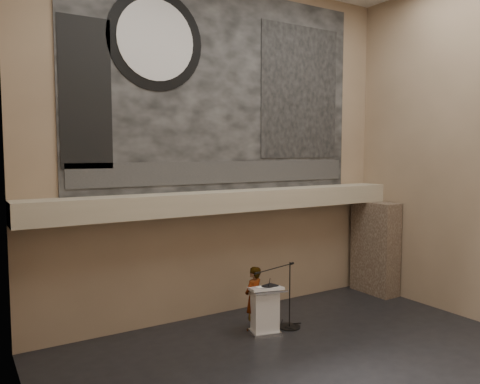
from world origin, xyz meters
TOP-DOWN VIEW (x-y plane):
  - floor at (0.00, 0.00)m, footprint 10.00×10.00m
  - wall_back at (0.00, 4.00)m, footprint 10.00×0.02m
  - wall_left at (-5.00, 0.00)m, footprint 0.02×8.00m
  - soffit at (0.00, 3.60)m, footprint 10.00×0.80m
  - sprinkler_left at (-1.60, 3.55)m, footprint 0.04×0.04m
  - sprinkler_right at (1.90, 3.55)m, footprint 0.04×0.04m
  - banner at (0.00, 3.97)m, footprint 8.00×0.05m
  - banner_text_strip at (0.00, 3.93)m, footprint 7.76×0.02m
  - banner_clock_rim at (-1.80, 3.93)m, footprint 2.30×0.02m
  - banner_clock_face at (-1.80, 3.91)m, footprint 1.84×0.02m
  - banner_building_print at (2.40, 3.93)m, footprint 2.60×0.02m
  - banner_brick_print at (-3.40, 3.93)m, footprint 1.10×0.02m
  - stone_pier at (4.65, 3.15)m, footprint 0.60×1.40m
  - lectern at (0.07, 2.22)m, footprint 0.84×0.68m
  - binder at (0.17, 2.17)m, footprint 0.36×0.32m
  - papers at (-0.01, 2.19)m, footprint 0.21×0.28m
  - speaker_person at (-0.02, 2.56)m, footprint 0.65×0.54m
  - mic_stand at (0.75, 2.23)m, footprint 1.44×0.57m

SIDE VIEW (x-z plane):
  - floor at x=0.00m, z-range 0.00..0.00m
  - mic_stand at x=0.75m, z-range -0.55..1.03m
  - lectern at x=0.07m, z-range -0.01..1.12m
  - speaker_person at x=-0.02m, z-range 0.00..1.51m
  - papers at x=-0.01m, z-range 1.10..1.10m
  - binder at x=0.17m, z-range 1.10..1.14m
  - stone_pier at x=4.65m, z-range 0.00..2.70m
  - sprinkler_left at x=-1.60m, z-range 2.64..2.70m
  - sprinkler_right at x=1.90m, z-range 2.64..2.70m
  - soffit at x=0.00m, z-range 2.70..3.20m
  - banner_text_strip at x=0.00m, z-range 3.38..3.93m
  - wall_back at x=0.00m, z-range 0.00..8.50m
  - wall_left at x=-5.00m, z-range 0.00..8.50m
  - banner_brick_print at x=-3.40m, z-range 3.80..7.00m
  - banner at x=0.00m, z-range 3.20..8.20m
  - banner_building_print at x=2.40m, z-range 4.00..7.60m
  - banner_clock_rim at x=-1.80m, z-range 5.55..7.85m
  - banner_clock_face at x=-1.80m, z-range 5.78..7.62m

